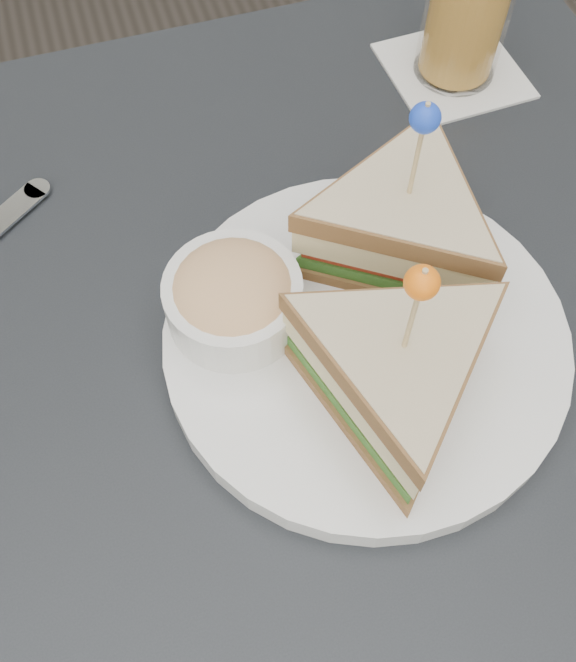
% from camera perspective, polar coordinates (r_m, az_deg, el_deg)
% --- Properties ---
extents(ground_plane, '(3.50, 3.50, 0.00)m').
position_cam_1_polar(ground_plane, '(1.25, -0.32, -19.21)').
color(ground_plane, '#3F3833').
extents(table, '(0.80, 0.80, 0.75)m').
position_cam_1_polar(table, '(0.60, -0.63, -7.07)').
color(table, black).
rests_on(table, ground).
extents(plate_meal, '(0.36, 0.36, 0.17)m').
position_cam_1_polar(plate_meal, '(0.51, 6.77, 1.98)').
color(plate_meal, white).
rests_on(plate_meal, table).
extents(drink_set, '(0.12, 0.12, 0.15)m').
position_cam_1_polar(drink_set, '(0.71, 13.74, 23.04)').
color(drink_set, white).
rests_on(drink_set, table).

